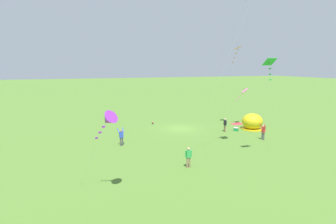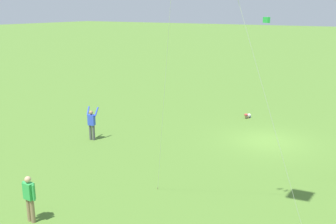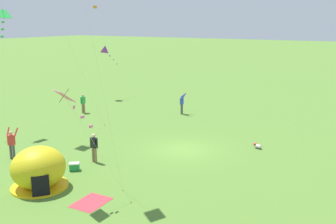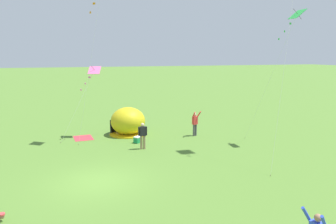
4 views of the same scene
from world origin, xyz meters
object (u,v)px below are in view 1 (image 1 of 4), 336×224
toddler_crawling (153,123)px  person_strolling (188,156)px  person_center_field (225,124)px  kite_orange (237,51)px  cooler_box (236,129)px  person_flying_kite (263,131)px  popup_tent (252,122)px  kite_pink (244,92)px  person_far_back (121,136)px  kite_purple (108,120)px  kite_green (270,65)px

toddler_crawling → person_strolling: (1.82, 16.74, 0.79)m
person_center_field → kite_orange: kite_orange is taller
cooler_box → person_flying_kite: (-0.50, 4.53, 0.78)m
cooler_box → person_flying_kite: bearing=96.3°
popup_tent → person_strolling: 16.30m
popup_tent → person_strolling: bearing=35.2°
cooler_box → person_center_field: person_center_field is taller
person_strolling → kite_orange: size_ratio=0.16×
toddler_crawling → kite_orange: size_ratio=0.05×
popup_tent → kite_orange: 9.50m
cooler_box → kite_pink: bearing=-136.5°
person_flying_kite → person_far_back: size_ratio=1.00×
cooler_box → kite_pink: (-2.75, -2.61, 4.47)m
popup_tent → cooler_box: bearing=2.8°
kite_pink → kite_purple: bearing=35.9°
person_strolling → popup_tent: bearing=-144.8°
person_far_back → toddler_crawling: bearing=-123.9°
person_flying_kite → kite_purple: 19.77m
person_strolling → kite_orange: 18.78m
person_center_field → kite_pink: 6.27m
person_flying_kite → kite_pink: size_ratio=0.36×
person_strolling → person_center_field: bearing=-134.5°
toddler_crawling → kite_pink: size_ratio=0.11×
person_strolling → person_flying_kite: 12.22m
popup_tent → toddler_crawling: bearing=-32.6°
person_flying_kite → person_center_field: bearing=-65.3°
person_strolling → kite_orange: (-11.81, -11.34, 9.20)m
person_center_field → kite_orange: bearing=-142.6°
cooler_box → kite_orange: bearing=-116.5°
toddler_crawling → kite_green: (-5.40, 17.10, 8.12)m
person_far_back → kite_green: bearing=144.2°
kite_green → popup_tent: bearing=-122.1°
person_flying_kite → kite_orange: 11.32m
popup_tent → kite_orange: bearing=-52.1°
person_flying_kite → kite_pink: kite_pink is taller
popup_tent → person_flying_kite: size_ratio=1.49×
kite_green → kite_pink: size_ratio=1.71×
person_flying_kite → person_far_back: 15.74m
kite_green → person_far_back: bearing=-35.8°
popup_tent → person_flying_kite: bearing=66.2°
person_center_field → person_flying_kite: (-2.11, 4.59, 0.03)m
person_strolling → kite_green: (-7.22, 0.36, 7.33)m
toddler_crawling → person_far_back: size_ratio=0.29×
cooler_box → person_center_field: bearing=-2.0°
toddler_crawling → kite_purple: kite_purple is taller
person_far_back → cooler_box: bearing=-174.6°
kite_orange → kite_purple: bearing=37.3°
kite_pink → kite_purple: (20.13, 14.55, 0.30)m
person_far_back → kite_purple: kite_purple is taller
person_center_field → toddler_crawling: bearing=-45.3°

